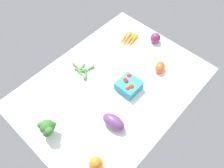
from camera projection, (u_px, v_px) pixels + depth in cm
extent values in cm
cube|color=white|center=(112.00, 87.00, 126.96)|extent=(104.00, 76.00, 2.00)
ellipsoid|color=#D95222|center=(160.00, 67.00, 130.18)|extent=(9.43, 8.10, 5.55)
cone|color=orange|center=(123.00, 40.00, 145.12)|extent=(13.82, 4.71, 2.08)
cone|color=orange|center=(125.00, 40.00, 144.63)|extent=(16.61, 6.74, 2.30)
cone|color=orange|center=(129.00, 41.00, 144.15)|extent=(15.43, 4.83, 2.34)
cone|color=orange|center=(132.00, 42.00, 143.74)|extent=(15.39, 5.73, 2.25)
cone|color=#428236|center=(81.00, 74.00, 129.56)|extent=(3.36, 6.83, 1.81)
cone|color=#578D42|center=(81.00, 68.00, 132.20)|extent=(7.61, 3.50, 1.58)
cone|color=#568135|center=(81.00, 71.00, 131.15)|extent=(4.44, 8.76, 1.47)
cone|color=#447F3B|center=(86.00, 73.00, 130.08)|extent=(8.22, 7.38, 1.96)
cone|color=#4D8D38|center=(81.00, 71.00, 130.93)|extent=(6.36, 4.94, 1.89)
cone|color=#488841|center=(85.00, 71.00, 131.29)|extent=(1.49, 7.19, 1.41)
cone|color=#447F2D|center=(88.00, 69.00, 131.63)|extent=(8.70, 3.22, 1.75)
cone|color=#538D35|center=(77.00, 67.00, 132.66)|extent=(2.33, 7.92, 1.77)
cylinder|color=#94D079|center=(49.00, 131.00, 109.18)|extent=(3.35, 3.35, 3.77)
sphere|color=#316728|center=(47.00, 127.00, 105.34)|extent=(7.31, 7.31, 7.31)
sphere|color=#36692F|center=(49.00, 131.00, 102.84)|extent=(4.04, 4.04, 4.04)
sphere|color=#346C2B|center=(40.00, 125.00, 104.20)|extent=(2.93, 2.93, 2.93)
sphere|color=#306B2A|center=(53.00, 124.00, 106.36)|extent=(2.97, 2.97, 2.97)
sphere|color=#2C612C|center=(47.00, 133.00, 103.64)|extent=(3.99, 3.99, 3.99)
cube|color=teal|center=(129.00, 86.00, 122.88)|extent=(11.49, 11.49, 5.59)
sphere|color=red|center=(126.00, 82.00, 121.29)|extent=(2.63, 2.63, 2.63)
sphere|color=red|center=(125.00, 80.00, 121.98)|extent=(2.53, 2.53, 2.53)
sphere|color=red|center=(129.00, 76.00, 123.75)|extent=(2.96, 2.96, 2.96)
sphere|color=red|center=(127.00, 89.00, 119.05)|extent=(2.78, 2.78, 2.78)
sphere|color=red|center=(131.00, 87.00, 119.81)|extent=(3.39, 3.39, 3.39)
ellipsoid|color=#5C366B|center=(114.00, 122.00, 110.21)|extent=(8.11, 13.05, 6.79)
sphere|color=#74224E|center=(155.00, 38.00, 142.85)|extent=(6.49, 6.49, 6.49)
ellipsoid|color=orange|center=(96.00, 164.00, 97.21)|extent=(8.55, 8.55, 10.24)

